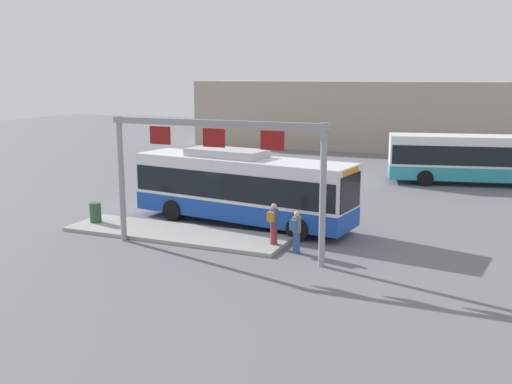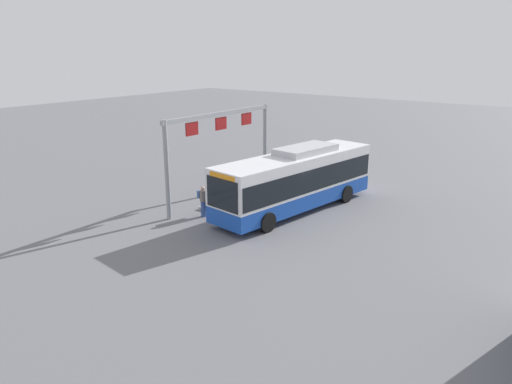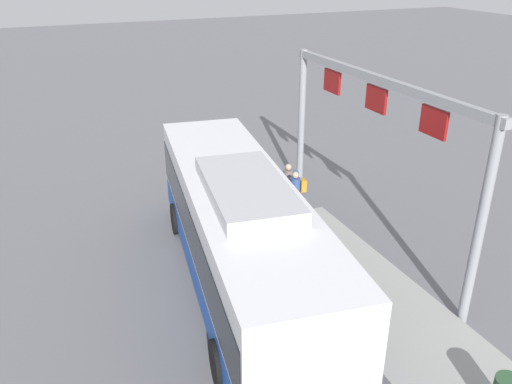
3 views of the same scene
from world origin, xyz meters
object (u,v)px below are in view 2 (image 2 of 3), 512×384
person_boarding (220,194)px  person_waiting_near (203,200)px  trash_bin (306,170)px  bus_main (296,178)px

person_boarding → person_waiting_near: bearing=-96.6°
person_boarding → person_waiting_near: 1.10m
person_waiting_near → trash_bin: 9.91m
person_boarding → trash_bin: size_ratio=1.86×
person_boarding → trash_bin: (-8.85, 0.12, -0.44)m
person_boarding → trash_bin: person_boarding is taller
bus_main → trash_bin: size_ratio=12.14×
bus_main → trash_bin: bearing=-146.1°
person_waiting_near → bus_main: bearing=58.6°
bus_main → person_boarding: bearing=-39.9°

